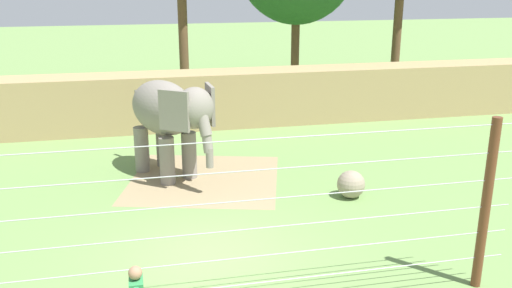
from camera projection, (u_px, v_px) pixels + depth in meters
The scene contains 6 objects.
ground_plane at pixel (209, 256), 12.28m from camera, with size 120.00×120.00×0.00m, color #6B8E4C.
dirt_patch at pixel (205, 179), 16.87m from camera, with size 4.43×4.45×0.01m, color #937F5B.
embankment_wall at pixel (173, 101), 22.22m from camera, with size 36.00×1.80×2.23m, color tan.
elephant at pixel (169, 114), 16.48m from camera, with size 2.84×3.71×3.03m.
enrichment_ball at pixel (351, 184), 15.38m from camera, with size 0.78×0.78×0.78m, color gray.
cable_fence at pixel (224, 229), 9.57m from camera, with size 11.21×0.19×3.51m.
Camera 1 is at (-1.30, -10.96, 6.03)m, focal length 38.59 mm.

